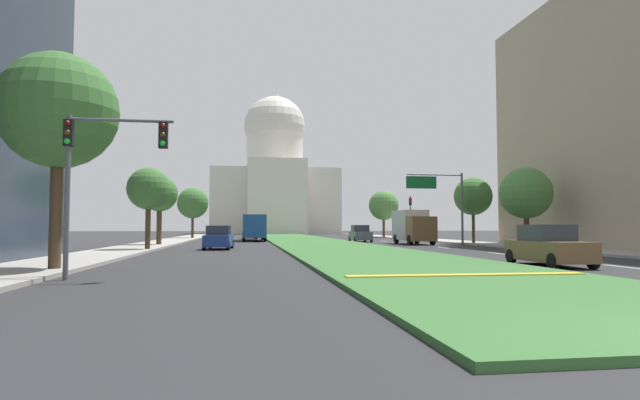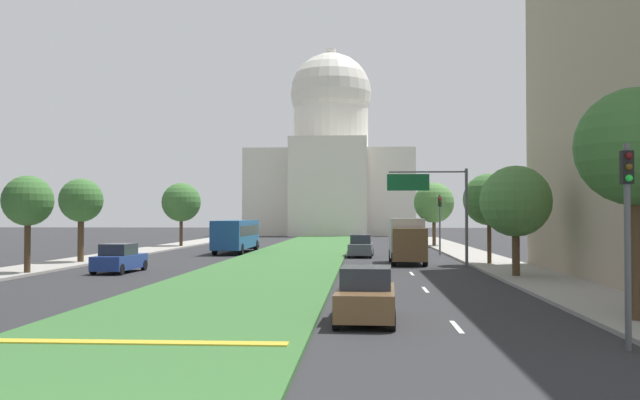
{
  "view_description": "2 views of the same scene",
  "coord_description": "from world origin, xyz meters",
  "px_view_note": "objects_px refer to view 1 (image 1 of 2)",
  "views": [
    {
      "loc": [
        -6.85,
        -5.56,
        1.66
      ],
      "look_at": [
        2.01,
        55.3,
        4.83
      ],
      "focal_mm": 28.96,
      "sensor_mm": 36.0,
      "label": 1
    },
    {
      "loc": [
        5.72,
        -7.65,
        3.38
      ],
      "look_at": [
        1.89,
        54.29,
        4.79
      ],
      "focal_mm": 38.93,
      "sensor_mm": 36.0,
      "label": 2
    }
  ],
  "objects_px": {
    "street_tree_right_far": "(473,196)",
    "city_bus": "(254,226)",
    "capitol_building": "(275,179)",
    "sedan_lead_stopped": "(548,247)",
    "traffic_light_far_right": "(410,212)",
    "sedan_midblock": "(219,238)",
    "box_truck_delivery": "(413,226)",
    "street_tree_left_mid": "(149,189)",
    "street_tree_right_mid": "(526,193)",
    "street_tree_left_far": "(160,194)",
    "traffic_light_near_left": "(96,159)",
    "street_tree_left_distant": "(193,203)",
    "sedan_distant": "(360,234)",
    "overhead_guide_sign": "(441,193)",
    "street_tree_left_near": "(58,112)",
    "street_tree_right_distant": "(384,205)",
    "sedan_far_horizon": "(250,233)"
  },
  "relations": [
    {
      "from": "street_tree_right_far",
      "to": "city_bus",
      "type": "xyz_separation_m",
      "value": [
        -20.13,
        14.9,
        -2.71
      ]
    },
    {
      "from": "capitol_building",
      "to": "sedan_lead_stopped",
      "type": "relative_size",
      "value": 7.59
    },
    {
      "from": "traffic_light_far_right",
      "to": "sedan_midblock",
      "type": "xyz_separation_m",
      "value": [
        -21.1,
        -19.93,
        -2.51
      ]
    },
    {
      "from": "sedan_lead_stopped",
      "to": "sedan_midblock",
      "type": "bearing_deg",
      "value": 128.72
    },
    {
      "from": "box_truck_delivery",
      "to": "street_tree_right_far",
      "type": "bearing_deg",
      "value": -12.21
    },
    {
      "from": "street_tree_left_mid",
      "to": "street_tree_right_mid",
      "type": "relative_size",
      "value": 0.93
    },
    {
      "from": "street_tree_left_far",
      "to": "street_tree_right_far",
      "type": "height_order",
      "value": "street_tree_right_far"
    },
    {
      "from": "street_tree_right_far",
      "to": "sedan_midblock",
      "type": "relative_size",
      "value": 1.37
    },
    {
      "from": "sedan_midblock",
      "to": "traffic_light_near_left",
      "type": "bearing_deg",
      "value": -97.43
    },
    {
      "from": "street_tree_left_distant",
      "to": "box_truck_delivery",
      "type": "height_order",
      "value": "street_tree_left_distant"
    },
    {
      "from": "traffic_light_far_right",
      "to": "box_truck_delivery",
      "type": "height_order",
      "value": "traffic_light_far_right"
    },
    {
      "from": "street_tree_left_far",
      "to": "street_tree_left_distant",
      "type": "distance_m",
      "value": 26.18
    },
    {
      "from": "sedan_distant",
      "to": "overhead_guide_sign",
      "type": "bearing_deg",
      "value": -64.79
    },
    {
      "from": "street_tree_left_near",
      "to": "box_truck_delivery",
      "type": "xyz_separation_m",
      "value": [
        22.47,
        26.98,
        -4.2
      ]
    },
    {
      "from": "street_tree_right_mid",
      "to": "city_bus",
      "type": "xyz_separation_m",
      "value": [
        -19.78,
        24.7,
        -2.38
      ]
    },
    {
      "from": "box_truck_delivery",
      "to": "city_bus",
      "type": "distance_m",
      "value": 20.06
    },
    {
      "from": "capitol_building",
      "to": "street_tree_left_distant",
      "type": "distance_m",
      "value": 51.85
    },
    {
      "from": "sedan_lead_stopped",
      "to": "sedan_midblock",
      "type": "relative_size",
      "value": 0.96
    },
    {
      "from": "capitol_building",
      "to": "city_bus",
      "type": "height_order",
      "value": "capitol_building"
    },
    {
      "from": "overhead_guide_sign",
      "to": "street_tree_right_distant",
      "type": "xyz_separation_m",
      "value": [
        2.88,
        30.03,
        0.15
      ]
    },
    {
      "from": "traffic_light_near_left",
      "to": "street_tree_left_distant",
      "type": "height_order",
      "value": "street_tree_left_distant"
    },
    {
      "from": "sedan_distant",
      "to": "sedan_midblock",
      "type": "bearing_deg",
      "value": -130.86
    },
    {
      "from": "street_tree_left_far",
      "to": "box_truck_delivery",
      "type": "bearing_deg",
      "value": 3.19
    },
    {
      "from": "traffic_light_near_left",
      "to": "street_tree_left_mid",
      "type": "height_order",
      "value": "street_tree_left_mid"
    },
    {
      "from": "overhead_guide_sign",
      "to": "street_tree_right_mid",
      "type": "distance_m",
      "value": 8.94
    },
    {
      "from": "street_tree_right_far",
      "to": "box_truck_delivery",
      "type": "relative_size",
      "value": 0.98
    },
    {
      "from": "street_tree_left_near",
      "to": "sedan_lead_stopped",
      "type": "bearing_deg",
      "value": 0.89
    },
    {
      "from": "street_tree_left_distant",
      "to": "capitol_building",
      "type": "bearing_deg",
      "value": 74.25
    },
    {
      "from": "overhead_guide_sign",
      "to": "street_tree_right_far",
      "type": "height_order",
      "value": "overhead_guide_sign"
    },
    {
      "from": "capitol_building",
      "to": "box_truck_delivery",
      "type": "height_order",
      "value": "capitol_building"
    },
    {
      "from": "street_tree_left_distant",
      "to": "street_tree_right_mid",
      "type": "bearing_deg",
      "value": -52.18
    },
    {
      "from": "street_tree_left_distant",
      "to": "city_bus",
      "type": "relative_size",
      "value": 0.63
    },
    {
      "from": "city_bus",
      "to": "street_tree_left_near",
      "type": "bearing_deg",
      "value": -100.9
    },
    {
      "from": "traffic_light_near_left",
      "to": "sedan_midblock",
      "type": "xyz_separation_m",
      "value": [
        2.78,
        21.31,
        -2.99
      ]
    },
    {
      "from": "street_tree_left_near",
      "to": "street_tree_left_mid",
      "type": "relative_size",
      "value": 1.41
    },
    {
      "from": "traffic_light_near_left",
      "to": "sedan_distant",
      "type": "xyz_separation_m",
      "value": [
        17.08,
        37.84,
        -2.95
      ]
    },
    {
      "from": "street_tree_left_distant",
      "to": "overhead_guide_sign",
      "type": "bearing_deg",
      "value": -48.41
    },
    {
      "from": "traffic_light_near_left",
      "to": "sedan_lead_stopped",
      "type": "bearing_deg",
      "value": 10.31
    },
    {
      "from": "traffic_light_far_right",
      "to": "street_tree_left_distant",
      "type": "distance_m",
      "value": 29.57
    },
    {
      "from": "sedan_far_horizon",
      "to": "sedan_midblock",
      "type": "bearing_deg",
      "value": -94.62
    },
    {
      "from": "box_truck_delivery",
      "to": "street_tree_right_mid",
      "type": "bearing_deg",
      "value": -64.95
    },
    {
      "from": "traffic_light_far_right",
      "to": "street_tree_right_far",
      "type": "xyz_separation_m",
      "value": [
        1.94,
        -12.59,
        1.16
      ]
    },
    {
      "from": "sedan_midblock",
      "to": "sedan_distant",
      "type": "relative_size",
      "value": 0.96
    },
    {
      "from": "street_tree_right_far",
      "to": "street_tree_left_near",
      "type": "bearing_deg",
      "value": -137.31
    },
    {
      "from": "sedan_far_horizon",
      "to": "box_truck_delivery",
      "type": "distance_m",
      "value": 27.37
    },
    {
      "from": "sedan_far_horizon",
      "to": "box_truck_delivery",
      "type": "xyz_separation_m",
      "value": [
        15.02,
        -22.87,
        0.86
      ]
    },
    {
      "from": "capitol_building",
      "to": "overhead_guide_sign",
      "type": "relative_size",
      "value": 5.13
    },
    {
      "from": "capitol_building",
      "to": "box_truck_delivery",
      "type": "bearing_deg",
      "value": -83.22
    },
    {
      "from": "street_tree_right_mid",
      "to": "box_truck_delivery",
      "type": "distance_m",
      "value": 12.38
    },
    {
      "from": "capitol_building",
      "to": "street_tree_right_mid",
      "type": "xyz_separation_m",
      "value": [
        13.96,
        -85.19,
        -8.73
      ]
    }
  ]
}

